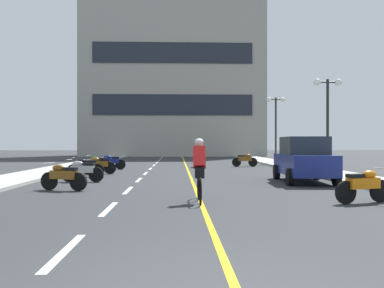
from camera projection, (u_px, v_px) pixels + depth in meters
The scene contains 29 objects.
ground_plane at pixel (183, 170), 25.24m from camera, with size 140.00×140.00×0.00m, color #2D3033.
curb_left at pixel (73, 166), 27.98m from camera, with size 2.40×72.00×0.12m, color #A8A8A3.
curb_right at pixel (291, 166), 28.49m from camera, with size 2.40×72.00×0.12m, color #A8A8A3.
lane_dash_0 at pixel (65, 251), 6.18m from camera, with size 0.14×2.20×0.01m, color silver.
lane_dash_1 at pixel (109, 209), 10.18m from camera, with size 0.14×2.20×0.01m, color silver.
lane_dash_2 at pixel (128, 190), 14.17m from camera, with size 0.14×2.20×0.01m, color silver.
lane_dash_3 at pixel (139, 180), 18.17m from camera, with size 0.14×2.20×0.01m, color silver.
lane_dash_4 at pixel (146, 173), 22.17m from camera, with size 0.14×2.20×0.01m, color silver.
lane_dash_5 at pixel (150, 169), 26.17m from camera, with size 0.14×2.20×0.01m, color silver.
lane_dash_6 at pixel (154, 165), 30.16m from camera, with size 0.14×2.20×0.01m, color silver.
lane_dash_7 at pixel (157, 163), 34.16m from camera, with size 0.14×2.20×0.01m, color silver.
lane_dash_8 at pixel (159, 161), 38.16m from camera, with size 0.14×2.20×0.01m, color silver.
lane_dash_9 at pixel (160, 159), 42.16m from camera, with size 0.14×2.20×0.01m, color silver.
lane_dash_10 at pixel (162, 158), 46.15m from camera, with size 0.14×2.20×0.01m, color silver.
lane_dash_11 at pixel (163, 156), 50.15m from camera, with size 0.14×2.20×0.01m, color silver.
centre_line_yellow at pixel (186, 167), 28.24m from camera, with size 0.12×66.00×0.01m, color gold.
office_building at pixel (173, 76), 53.33m from camera, with size 21.86×8.45×19.94m.
street_lamp_mid at pixel (328, 103), 21.94m from camera, with size 1.46×0.36×4.76m.
street_lamp_far at pixel (276, 114), 32.90m from camera, with size 1.46×0.36×4.98m.
parked_car_near at pixel (304, 159), 17.14m from camera, with size 2.10×4.29×1.82m.
motorcycle_1 at pixel (363, 185), 11.16m from camera, with size 1.65×0.76×0.92m.
motorcycle_2 at pixel (63, 176), 14.13m from camera, with size 1.64×0.78×0.92m.
motorcycle_3 at pixel (82, 170), 17.16m from camera, with size 1.70×0.60×0.92m.
motorcycle_4 at pixel (85, 167), 19.84m from camera, with size 1.70×0.60×0.92m.
motorcycle_5 at pixel (99, 165), 21.52m from camera, with size 1.69×0.62×0.92m.
motorcycle_6 at pixel (98, 163), 23.29m from camera, with size 1.69×0.62×0.92m.
motorcycle_7 at pixel (111, 162), 25.17m from camera, with size 1.67×0.68×0.92m.
motorcycle_8 at pixel (245, 160), 28.50m from camera, with size 1.70×0.60×0.92m.
cyclist_rider at pixel (199, 169), 11.36m from camera, with size 0.42×1.77×1.71m.
Camera 1 is at (-0.38, -4.24, 1.56)m, focal length 40.07 mm.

